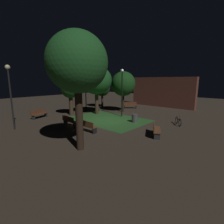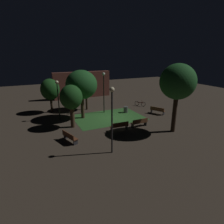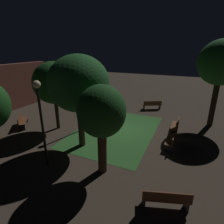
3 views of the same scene
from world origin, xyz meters
The scene contains 18 objects.
ground_plane centered at (0.00, 0.00, 0.00)m, with size 60.00×60.00×0.00m, color #3D3328.
grass_lawn centered at (-0.50, 0.51, 0.01)m, with size 7.91×5.43×0.01m, color #2D6028.
bench_path_side centered at (-1.15, -3.53, 0.48)m, with size 1.82×0.57×0.88m.
bench_front_left centered at (1.15, -3.53, 0.48)m, with size 1.81×0.53×0.88m.
bench_corner centered at (5.54, -0.85, 0.48)m, with size 1.28×1.81×0.88m.
bench_near_trees centered at (-2.69, 7.45, 0.48)m, with size 1.67×1.55×0.88m.
bench_back_row centered at (-6.11, -3.89, 0.48)m, with size 1.01×1.86×0.88m.
tree_right_canopy centered at (-5.03, -0.68, 3.06)m, with size 2.21×2.21×4.35m.
tree_left_canopy centered at (3.44, -5.88, 4.75)m, with size 3.22×3.22×6.41m.
tree_tall_center centered at (-1.82, 4.71, 3.44)m, with size 2.90×2.90×4.94m.
tree_near_wall centered at (-3.27, 1.63, 3.86)m, with size 3.49×3.49×5.51m.
tree_back_right centered at (-6.21, 5.42, 2.93)m, with size 2.30×2.30×4.27m.
lamp_post_plaza_east centered at (-5.83, 2.12, 3.03)m, with size 0.36×0.36×4.44m.
lamp_post_near_wall centered at (-3.61, -7.05, 3.37)m, with size 0.36×0.36×5.03m.
lamp_post_path_center centered at (-0.24, 2.48, 3.37)m, with size 0.36×0.36×5.03m.
trash_bin centered at (2.25, 1.31, 0.40)m, with size 0.55×0.55×0.79m, color #4C4C4C.
bicycle centered at (5.62, 3.15, 0.34)m, with size 1.02×1.33×0.93m.
building_wall_backdrop centered at (-0.19, 11.85, 2.16)m, with size 9.54×0.80×4.32m, color brown.
Camera 2 is at (-9.00, -18.52, 7.24)m, focal length 30.01 mm.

